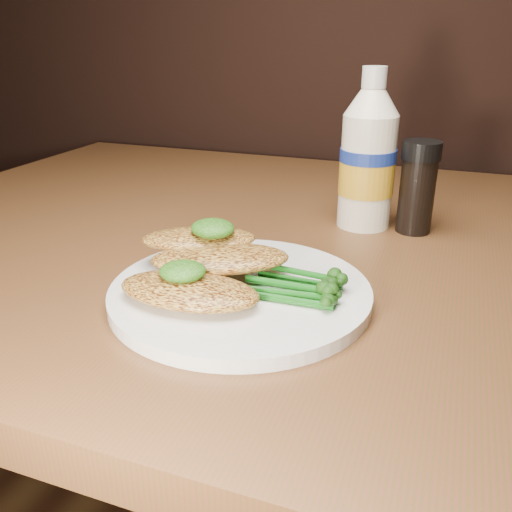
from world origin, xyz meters
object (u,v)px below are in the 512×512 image
(mayo_bottle, at_px, (369,150))
(plate, at_px, (240,292))
(pepper_grinder, at_px, (417,188))
(dining_table, at_px, (307,472))

(mayo_bottle, bearing_deg, plate, -106.15)
(mayo_bottle, relative_size, pepper_grinder, 1.73)
(plate, relative_size, pepper_grinder, 2.17)
(dining_table, bearing_deg, pepper_grinder, 28.10)
(pepper_grinder, bearing_deg, dining_table, -151.90)
(mayo_bottle, bearing_deg, pepper_grinder, -1.41)
(pepper_grinder, bearing_deg, mayo_bottle, 178.59)
(dining_table, relative_size, plate, 4.97)
(plate, bearing_deg, dining_table, 81.50)
(plate, height_order, pepper_grinder, pepper_grinder)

